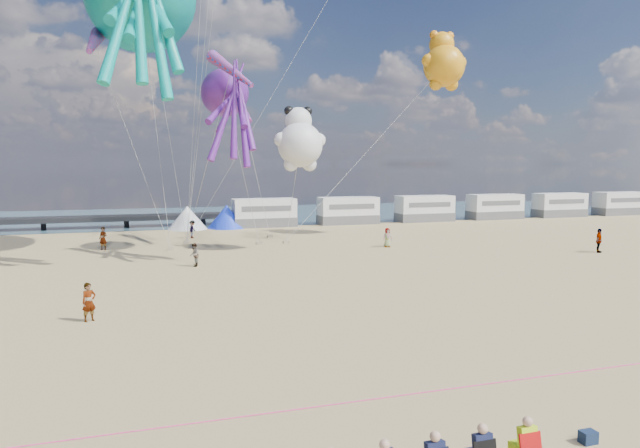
{
  "coord_description": "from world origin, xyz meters",
  "views": [
    {
      "loc": [
        -6.56,
        -19.31,
        6.63
      ],
      "look_at": [
        1.46,
        6.0,
        3.84
      ],
      "focal_mm": 32.0,
      "sensor_mm": 36.0,
      "label": 1
    }
  ],
  "objects_px": {
    "beachgoer_3": "(599,241)",
    "sandbag_c": "(286,242)",
    "motorhome_0": "(264,213)",
    "kite_octopus_purple": "(225,93)",
    "kite_teddy_orange": "(444,66)",
    "motorhome_2": "(425,209)",
    "motorhome_4": "(560,205)",
    "beachgoer_2": "(192,229)",
    "kite_panda": "(300,145)",
    "windsock_left": "(94,42)",
    "motorhome_3": "(495,207)",
    "beachgoer_5": "(103,239)",
    "sandbag_a": "(170,249)",
    "motorhome_1": "(348,210)",
    "beachgoer_6": "(387,237)",
    "sandbag_d": "(270,236)",
    "windsock_right": "(231,70)",
    "windsock_mid": "(241,107)",
    "standing_person": "(89,302)",
    "sandbag_e": "(187,242)",
    "motorhome_5": "(619,203)",
    "cooler_navy": "(588,437)",
    "tent_white": "(187,218)",
    "tent_blue": "(227,217)",
    "beachgoer_1": "(194,255)",
    "sandbag_b": "(259,243)"
  },
  "relations": [
    {
      "from": "sandbag_a",
      "to": "sandbag_d",
      "type": "height_order",
      "value": "same"
    },
    {
      "from": "standing_person",
      "to": "beachgoer_5",
      "type": "distance_m",
      "value": 21.35
    },
    {
      "from": "motorhome_1",
      "to": "kite_panda",
      "type": "xyz_separation_m",
      "value": [
        -10.45,
        -17.68,
        6.59
      ]
    },
    {
      "from": "motorhome_0",
      "to": "cooler_navy",
      "type": "relative_size",
      "value": 17.37
    },
    {
      "from": "sandbag_c",
      "to": "kite_teddy_orange",
      "type": "relative_size",
      "value": 0.08
    },
    {
      "from": "motorhome_1",
      "to": "motorhome_3",
      "type": "bearing_deg",
      "value": 0.0
    },
    {
      "from": "kite_teddy_orange",
      "to": "beachgoer_3",
      "type": "bearing_deg",
      "value": -53.1
    },
    {
      "from": "tent_white",
      "to": "sandbag_e",
      "type": "relative_size",
      "value": 8.0
    },
    {
      "from": "motorhome_1",
      "to": "windsock_mid",
      "type": "distance_m",
      "value": 20.86
    },
    {
      "from": "motorhome_0",
      "to": "motorhome_5",
      "type": "bearing_deg",
      "value": 0.0
    },
    {
      "from": "beachgoer_5",
      "to": "sandbag_b",
      "type": "distance_m",
      "value": 12.18
    },
    {
      "from": "beachgoer_3",
      "to": "windsock_left",
      "type": "bearing_deg",
      "value": 129.2
    },
    {
      "from": "sandbag_c",
      "to": "sandbag_e",
      "type": "xyz_separation_m",
      "value": [
        -7.98,
        2.35,
        0.0
      ]
    },
    {
      "from": "motorhome_0",
      "to": "kite_octopus_purple",
      "type": "bearing_deg",
      "value": -111.42
    },
    {
      "from": "motorhome_5",
      "to": "beachgoer_5",
      "type": "xyz_separation_m",
      "value": [
        -62.88,
        -12.53,
        -0.6
      ]
    },
    {
      "from": "cooler_navy",
      "to": "standing_person",
      "type": "xyz_separation_m",
      "value": [
        -12.23,
        15.0,
        0.68
      ]
    },
    {
      "from": "cooler_navy",
      "to": "kite_octopus_purple",
      "type": "height_order",
      "value": "kite_octopus_purple"
    },
    {
      "from": "kite_octopus_purple",
      "to": "kite_panda",
      "type": "relative_size",
      "value": 1.67
    },
    {
      "from": "sandbag_d",
      "to": "windsock_right",
      "type": "bearing_deg",
      "value": -114.34
    },
    {
      "from": "tent_blue",
      "to": "motorhome_4",
      "type": "bearing_deg",
      "value": 0.0
    },
    {
      "from": "kite_teddy_orange",
      "to": "windsock_left",
      "type": "bearing_deg",
      "value": -166.34
    },
    {
      "from": "sandbag_c",
      "to": "motorhome_2",
      "type": "bearing_deg",
      "value": 33.51
    },
    {
      "from": "motorhome_1",
      "to": "beachgoer_6",
      "type": "xyz_separation_m",
      "value": [
        -3.2,
        -17.71,
        -0.73
      ]
    },
    {
      "from": "sandbag_b",
      "to": "sandbag_e",
      "type": "height_order",
      "value": "same"
    },
    {
      "from": "sandbag_c",
      "to": "kite_panda",
      "type": "distance_m",
      "value": 9.14
    },
    {
      "from": "motorhome_5",
      "to": "cooler_navy",
      "type": "relative_size",
      "value": 17.37
    },
    {
      "from": "beachgoer_3",
      "to": "windsock_left",
      "type": "xyz_separation_m",
      "value": [
        -35.48,
        8.8,
        14.07
      ]
    },
    {
      "from": "kite_teddy_orange",
      "to": "sandbag_c",
      "type": "bearing_deg",
      "value": -172.69
    },
    {
      "from": "beachgoer_5",
      "to": "sandbag_a",
      "type": "relative_size",
      "value": 3.59
    },
    {
      "from": "beachgoer_1",
      "to": "sandbag_b",
      "type": "height_order",
      "value": "beachgoer_1"
    },
    {
      "from": "standing_person",
      "to": "kite_teddy_orange",
      "type": "relative_size",
      "value": 0.26
    },
    {
      "from": "motorhome_3",
      "to": "standing_person",
      "type": "height_order",
      "value": "motorhome_3"
    },
    {
      "from": "motorhome_1",
      "to": "motorhome_2",
      "type": "xyz_separation_m",
      "value": [
        9.5,
        0.0,
        0.0
      ]
    },
    {
      "from": "beachgoer_2",
      "to": "kite_panda",
      "type": "distance_m",
      "value": 14.55
    },
    {
      "from": "sandbag_d",
      "to": "windsock_right",
      "type": "distance_m",
      "value": 17.72
    },
    {
      "from": "beachgoer_6",
      "to": "sandbag_d",
      "type": "height_order",
      "value": "beachgoer_6"
    },
    {
      "from": "motorhome_2",
      "to": "tent_white",
      "type": "bearing_deg",
      "value": 180.0
    },
    {
      "from": "motorhome_4",
      "to": "sandbag_c",
      "type": "relative_size",
      "value": 13.2
    },
    {
      "from": "beachgoer_2",
      "to": "sandbag_e",
      "type": "bearing_deg",
      "value": -165.08
    },
    {
      "from": "motorhome_4",
      "to": "kite_teddy_orange",
      "type": "bearing_deg",
      "value": -151.45
    },
    {
      "from": "beachgoer_3",
      "to": "sandbag_c",
      "type": "bearing_deg",
      "value": 113.78
    },
    {
      "from": "motorhome_0",
      "to": "tent_white",
      "type": "xyz_separation_m",
      "value": [
        -8.0,
        0.0,
        -0.3
      ]
    },
    {
      "from": "beachgoer_5",
      "to": "kite_panda",
      "type": "distance_m",
      "value": 16.93
    },
    {
      "from": "motorhome_3",
      "to": "motorhome_4",
      "type": "relative_size",
      "value": 1.0
    },
    {
      "from": "beachgoer_2",
      "to": "sandbag_d",
      "type": "xyz_separation_m",
      "value": [
        6.77,
        -1.56,
        -0.69
      ]
    },
    {
      "from": "motorhome_4",
      "to": "sandbag_c",
      "type": "distance_m",
      "value": 41.18
    },
    {
      "from": "standing_person",
      "to": "beachgoer_6",
      "type": "relative_size",
      "value": 1.07
    },
    {
      "from": "motorhome_2",
      "to": "beachgoer_5",
      "type": "bearing_deg",
      "value": -159.98
    },
    {
      "from": "sandbag_a",
      "to": "windsock_mid",
      "type": "bearing_deg",
      "value": 19.72
    },
    {
      "from": "tent_blue",
      "to": "motorhome_0",
      "type": "bearing_deg",
      "value": 0.0
    }
  ]
}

